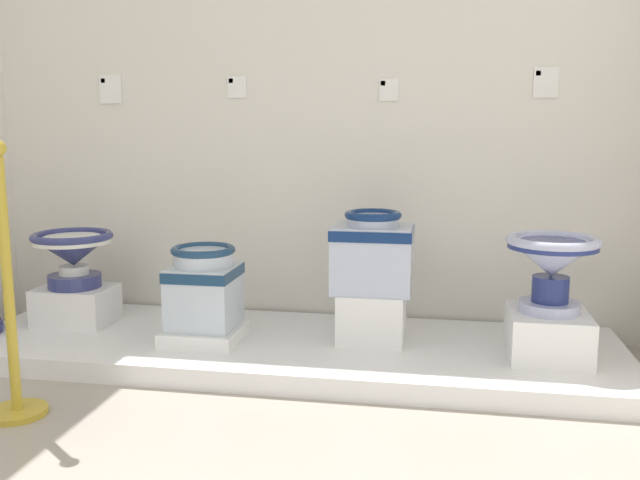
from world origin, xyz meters
TOP-DOWN VIEW (x-y plane):
  - wall_back at (1.81, 3.20)m, footprint 3.82×0.06m
  - display_platform at (1.81, 2.66)m, footprint 3.17×0.97m
  - plinth_block_rightmost at (0.63, 2.74)m, footprint 0.38×0.29m
  - antique_toilet_rightmost at (0.63, 2.74)m, footprint 0.42×0.42m
  - plinth_block_squat_floral at (1.40, 2.59)m, footprint 0.36×0.38m
  - antique_toilet_squat_floral at (1.40, 2.59)m, footprint 0.31×0.32m
  - plinth_block_leftmost at (2.20, 2.73)m, footprint 0.31×0.31m
  - antique_toilet_leftmost at (2.20, 2.73)m, footprint 0.38×0.30m
  - plinth_block_slender_white at (3.01, 2.62)m, footprint 0.35×0.40m
  - antique_toilet_slender_white at (3.01, 2.62)m, footprint 0.41×0.41m
  - info_placard_first at (0.67, 3.16)m, footprint 0.13×0.01m
  - info_placard_second at (1.40, 3.16)m, footprint 0.10×0.01m
  - info_placard_third at (2.23, 3.16)m, footprint 0.10×0.01m
  - info_placard_fourth at (3.01, 3.16)m, footprint 0.12×0.01m
  - stanchion_post_near_left at (0.89, 1.82)m, footprint 0.23×0.23m

SIDE VIEW (x-z plane):
  - display_platform at x=1.81m, z-range 0.00..0.10m
  - plinth_block_squat_floral at x=1.40m, z-range 0.10..0.16m
  - plinth_block_rightmost at x=0.63m, z-range 0.10..0.29m
  - plinth_block_slender_white at x=3.01m, z-range 0.10..0.30m
  - plinth_block_leftmost at x=2.20m, z-range 0.10..0.34m
  - stanchion_post_near_left at x=0.89m, z-range -0.18..0.90m
  - antique_toilet_squat_floral at x=1.40m, z-range 0.17..0.57m
  - antique_toilet_rightmost at x=0.63m, z-range 0.34..0.63m
  - antique_toilet_leftmost at x=2.20m, z-range 0.35..0.74m
  - antique_toilet_slender_white at x=3.01m, z-range 0.37..0.71m
  - info_placard_third at x=2.23m, z-range 1.26..1.37m
  - info_placard_first at x=0.67m, z-range 1.26..1.41m
  - info_placard_second at x=1.40m, z-range 1.28..1.40m
  - info_placard_fourth at x=3.01m, z-range 1.27..1.42m
  - wall_back at x=1.81m, z-range 0.00..2.98m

